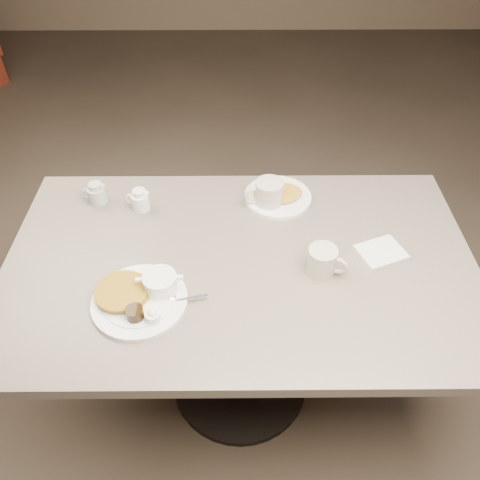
{
  "coord_description": "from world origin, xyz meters",
  "views": [
    {
      "loc": [
        -0.01,
        -1.05,
        1.85
      ],
      "look_at": [
        0.0,
        0.02,
        0.82
      ],
      "focal_mm": 35.66,
      "sensor_mm": 36.0,
      "label": 1
    }
  ],
  "objects_px": {
    "hash_plate": "(278,196)",
    "main_plate": "(141,295)",
    "coffee_mug_near": "(323,261)",
    "creamer_right": "(140,200)",
    "coffee_mug_far": "(268,194)",
    "creamer_left": "(97,194)",
    "diner_table": "(240,294)"
  },
  "relations": [
    {
      "from": "hash_plate",
      "to": "main_plate",
      "type": "bearing_deg",
      "value": -132.38
    },
    {
      "from": "creamer_right",
      "to": "hash_plate",
      "type": "xyz_separation_m",
      "value": [
        0.49,
        0.05,
        -0.02
      ]
    },
    {
      "from": "creamer_left",
      "to": "diner_table",
      "type": "bearing_deg",
      "value": -30.18
    },
    {
      "from": "main_plate",
      "to": "creamer_left",
      "type": "bearing_deg",
      "value": 115.89
    },
    {
      "from": "coffee_mug_near",
      "to": "creamer_left",
      "type": "bearing_deg",
      "value": 155.66
    },
    {
      "from": "coffee_mug_far",
      "to": "creamer_right",
      "type": "height_order",
      "value": "coffee_mug_far"
    },
    {
      "from": "diner_table",
      "to": "hash_plate",
      "type": "bearing_deg",
      "value": 65.75
    },
    {
      "from": "main_plate",
      "to": "coffee_mug_far",
      "type": "height_order",
      "value": "coffee_mug_far"
    },
    {
      "from": "diner_table",
      "to": "creamer_left",
      "type": "height_order",
      "value": "creamer_left"
    },
    {
      "from": "main_plate",
      "to": "creamer_right",
      "type": "distance_m",
      "value": 0.42
    },
    {
      "from": "diner_table",
      "to": "coffee_mug_far",
      "type": "height_order",
      "value": "coffee_mug_far"
    },
    {
      "from": "creamer_right",
      "to": "hash_plate",
      "type": "height_order",
      "value": "creamer_right"
    },
    {
      "from": "creamer_left",
      "to": "main_plate",
      "type": "bearing_deg",
      "value": -64.11
    },
    {
      "from": "creamer_left",
      "to": "creamer_right",
      "type": "xyz_separation_m",
      "value": [
        0.16,
        -0.04,
        0.0
      ]
    },
    {
      "from": "creamer_right",
      "to": "coffee_mug_far",
      "type": "bearing_deg",
      "value": 1.7
    },
    {
      "from": "creamer_left",
      "to": "creamer_right",
      "type": "bearing_deg",
      "value": -13.1
    },
    {
      "from": "creamer_right",
      "to": "creamer_left",
      "type": "bearing_deg",
      "value": 166.9
    },
    {
      "from": "coffee_mug_far",
      "to": "main_plate",
      "type": "bearing_deg",
      "value": -131.95
    },
    {
      "from": "creamer_left",
      "to": "creamer_right",
      "type": "relative_size",
      "value": 1.04
    },
    {
      "from": "coffee_mug_far",
      "to": "diner_table",
      "type": "bearing_deg",
      "value": -110.2
    },
    {
      "from": "main_plate",
      "to": "coffee_mug_near",
      "type": "distance_m",
      "value": 0.55
    },
    {
      "from": "coffee_mug_far",
      "to": "coffee_mug_near",
      "type": "bearing_deg",
      "value": -64.73
    },
    {
      "from": "coffee_mug_near",
      "to": "hash_plate",
      "type": "bearing_deg",
      "value": 107.56
    },
    {
      "from": "coffee_mug_near",
      "to": "coffee_mug_far",
      "type": "bearing_deg",
      "value": 115.27
    },
    {
      "from": "creamer_left",
      "to": "creamer_right",
      "type": "height_order",
      "value": "same"
    },
    {
      "from": "coffee_mug_near",
      "to": "creamer_right",
      "type": "relative_size",
      "value": 1.42
    },
    {
      "from": "coffee_mug_far",
      "to": "creamer_left",
      "type": "bearing_deg",
      "value": 177.77
    },
    {
      "from": "main_plate",
      "to": "creamer_left",
      "type": "xyz_separation_m",
      "value": [
        -0.22,
        0.46,
        0.01
      ]
    },
    {
      "from": "main_plate",
      "to": "coffee_mug_far",
      "type": "relative_size",
      "value": 2.35
    },
    {
      "from": "creamer_left",
      "to": "hash_plate",
      "type": "relative_size",
      "value": 0.36
    },
    {
      "from": "diner_table",
      "to": "coffee_mug_near",
      "type": "bearing_deg",
      "value": -10.81
    },
    {
      "from": "coffee_mug_far",
      "to": "creamer_right",
      "type": "xyz_separation_m",
      "value": [
        -0.45,
        -0.01,
        -0.01
      ]
    }
  ]
}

